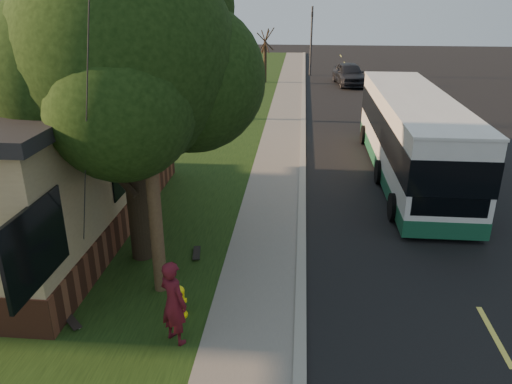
% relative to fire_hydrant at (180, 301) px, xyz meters
% --- Properties ---
extents(ground, '(120.00, 120.00, 0.00)m').
position_rel_fire_hydrant_xyz_m(ground, '(2.60, 0.00, -0.43)').
color(ground, black).
rests_on(ground, ground).
extents(road, '(8.00, 80.00, 0.01)m').
position_rel_fire_hydrant_xyz_m(road, '(6.60, 10.00, -0.43)').
color(road, black).
rests_on(road, ground).
extents(curb, '(0.25, 80.00, 0.12)m').
position_rel_fire_hydrant_xyz_m(curb, '(2.60, 10.00, -0.37)').
color(curb, gray).
rests_on(curb, ground).
extents(sidewalk, '(2.00, 80.00, 0.08)m').
position_rel_fire_hydrant_xyz_m(sidewalk, '(1.60, 10.00, -0.39)').
color(sidewalk, slate).
rests_on(sidewalk, ground).
extents(grass_verge, '(5.00, 80.00, 0.07)m').
position_rel_fire_hydrant_xyz_m(grass_verge, '(-1.90, 10.00, -0.40)').
color(grass_verge, black).
rests_on(grass_verge, ground).
extents(fire_hydrant, '(0.32, 0.32, 0.74)m').
position_rel_fire_hydrant_xyz_m(fire_hydrant, '(0.00, 0.00, 0.00)').
color(fire_hydrant, '#FFED0D').
rests_on(fire_hydrant, grass_verge).
extents(utility_pole, '(2.86, 3.21, 9.07)m').
position_rel_fire_hydrant_xyz_m(utility_pole, '(-0.71, 0.99, 4.20)').
color(utility_pole, '#473321').
rests_on(utility_pole, ground).
extents(leafy_tree, '(6.30, 6.00, 7.80)m').
position_rel_fire_hydrant_xyz_m(leafy_tree, '(-1.57, 2.65, 4.73)').
color(leafy_tree, black).
rests_on(leafy_tree, grass_verge).
extents(bare_tree_near, '(1.38, 1.21, 4.31)m').
position_rel_fire_hydrant_xyz_m(bare_tree_near, '(-0.90, 18.00, 1.72)').
color(bare_tree_near, black).
rests_on(bare_tree_near, grass_verge).
extents(bare_tree_far, '(1.38, 1.21, 4.03)m').
position_rel_fire_hydrant_xyz_m(bare_tree_far, '(-0.40, 30.00, 1.57)').
color(bare_tree_far, black).
rests_on(bare_tree_far, grass_verge).
extents(traffic_signal, '(0.18, 0.22, 5.50)m').
position_rel_fire_hydrant_xyz_m(traffic_signal, '(3.10, 34.00, 2.73)').
color(traffic_signal, '#2D2D30').
rests_on(traffic_signal, ground).
extents(transit_bus, '(2.64, 11.44, 3.10)m').
position_rel_fire_hydrant_xyz_m(transit_bus, '(6.60, 9.70, 1.22)').
color(transit_bus, silver).
rests_on(transit_bus, ground).
extents(skateboarder, '(0.78, 0.73, 1.80)m').
position_rel_fire_hydrant_xyz_m(skateboarder, '(0.10, -0.81, 0.54)').
color(skateboarder, '#4D0F1A').
rests_on(skateboarder, grass_verge).
extents(skateboard_main, '(0.30, 0.76, 0.07)m').
position_rel_fire_hydrant_xyz_m(skateboard_main, '(-0.19, 2.68, -0.31)').
color(skateboard_main, black).
rests_on(skateboard_main, grass_verge).
extents(skateboard_spare, '(0.65, 0.65, 0.07)m').
position_rel_fire_hydrant_xyz_m(skateboard_spare, '(-2.25, -0.46, -0.31)').
color(skateboard_spare, black).
rests_on(skateboard_spare, grass_verge).
extents(dumpster, '(1.79, 1.52, 1.40)m').
position_rel_fire_hydrant_xyz_m(dumpster, '(-5.26, 9.44, 0.31)').
color(dumpster, black).
rests_on(dumpster, building_lot).
extents(distant_car, '(2.52, 5.04, 1.65)m').
position_rel_fire_hydrant_xyz_m(distant_car, '(5.99, 29.75, 0.39)').
color(distant_car, black).
rests_on(distant_car, ground).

